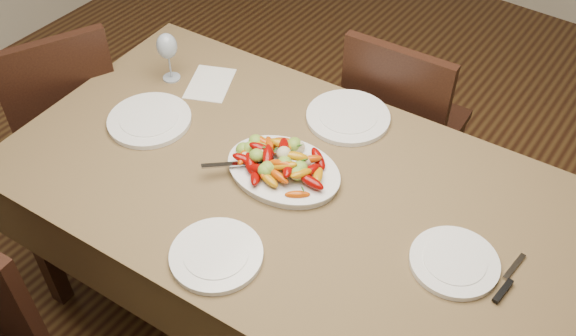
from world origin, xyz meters
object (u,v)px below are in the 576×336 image
(serving_platter, at_px, (283,172))
(plate_near, at_px, (216,255))
(plate_far, at_px, (348,117))
(plate_right, at_px, (454,262))
(plate_left, at_px, (150,120))
(chair_left, at_px, (63,115))
(wine_glass, at_px, (168,56))
(dining_table, at_px, (288,256))
(chair_far, at_px, (406,123))

(serving_platter, distance_m, plate_near, 0.38)
(plate_far, bearing_deg, plate_right, -31.93)
(plate_far, bearing_deg, plate_left, -142.64)
(plate_right, bearing_deg, serving_platter, 179.54)
(chair_left, xyz_separation_m, wine_glass, (0.49, 0.20, 0.39))
(plate_right, relative_size, plate_near, 0.94)
(wine_glass, bearing_deg, dining_table, -15.19)
(dining_table, height_order, plate_right, plate_right)
(plate_left, xyz_separation_m, plate_far, (0.55, 0.42, 0.00))
(chair_far, bearing_deg, plate_near, 84.51)
(serving_platter, bearing_deg, chair_far, 84.98)
(dining_table, xyz_separation_m, wine_glass, (-0.68, 0.18, 0.48))
(chair_left, distance_m, plate_left, 0.67)
(dining_table, bearing_deg, plate_far, 91.65)
(serving_platter, bearing_deg, dining_table, -29.77)
(chair_left, bearing_deg, plate_right, 115.64)
(plate_right, height_order, plate_near, same)
(plate_far, bearing_deg, dining_table, -88.35)
(plate_far, bearing_deg, wine_glass, -164.13)
(chair_left, distance_m, plate_far, 1.25)
(dining_table, relative_size, chair_far, 1.94)
(serving_platter, distance_m, plate_left, 0.53)
(chair_left, relative_size, serving_platter, 2.57)
(chair_left, bearing_deg, plate_near, 98.38)
(chair_far, bearing_deg, plate_left, 50.14)
(dining_table, height_order, plate_far, plate_far)
(chair_left, xyz_separation_m, serving_platter, (1.13, 0.04, 0.30))
(plate_far, distance_m, wine_glass, 0.70)
(serving_platter, bearing_deg, plate_far, 86.73)
(wine_glass, bearing_deg, serving_platter, -14.41)
(serving_platter, bearing_deg, chair_left, -178.21)
(dining_table, xyz_separation_m, chair_left, (-1.16, -0.02, 0.10))
(plate_left, height_order, plate_right, same)
(wine_glass, bearing_deg, plate_near, -38.35)
(plate_right, height_order, plate_far, same)
(chair_far, distance_m, plate_near, 1.18)
(dining_table, xyz_separation_m, plate_right, (0.57, 0.01, 0.39))
(chair_far, xyz_separation_m, plate_right, (0.53, -0.77, 0.29))
(plate_right, bearing_deg, plate_near, -146.11)
(serving_platter, bearing_deg, plate_left, -172.94)
(chair_left, bearing_deg, serving_platter, 116.42)
(plate_near, bearing_deg, plate_right, 33.89)
(dining_table, xyz_separation_m, chair_far, (0.04, 0.79, 0.10))
(plate_left, relative_size, plate_far, 0.99)
(dining_table, xyz_separation_m, plate_near, (0.01, -0.36, 0.39))
(chair_left, bearing_deg, wine_glass, 137.04)
(plate_left, bearing_deg, plate_near, -28.58)
(dining_table, distance_m, wine_glass, 0.85)
(plate_left, xyz_separation_m, wine_glass, (-0.11, 0.23, 0.09))
(chair_far, height_order, serving_platter, chair_far)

